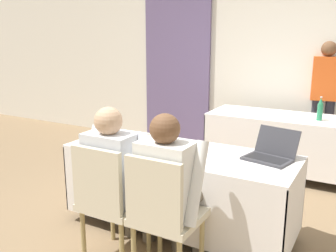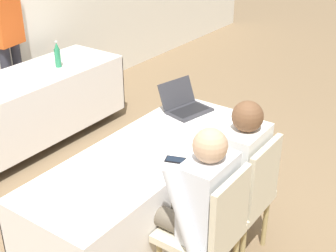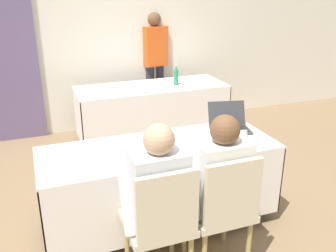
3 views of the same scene
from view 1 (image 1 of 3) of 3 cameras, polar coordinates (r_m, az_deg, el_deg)
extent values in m
plane|color=#846B4C|center=(3.41, 1.63, -15.48)|extent=(24.00, 24.00, 0.00)
cube|color=silver|center=(5.35, 14.58, 9.93)|extent=(12.00, 0.06, 2.70)
cube|color=slate|center=(5.78, 1.37, 10.36)|extent=(1.09, 0.04, 2.65)
cube|color=white|center=(3.12, 1.72, -3.92)|extent=(1.93, 0.71, 0.02)
cube|color=white|center=(2.95, -1.55, -11.44)|extent=(1.93, 0.01, 0.60)
cube|color=white|center=(3.52, 4.35, -7.18)|extent=(1.93, 0.01, 0.60)
cube|color=white|center=(3.74, -11.54, -6.16)|extent=(0.01, 0.71, 0.60)
cube|color=white|center=(2.95, 18.81, -12.20)|extent=(0.01, 0.71, 0.60)
cylinder|color=#333333|center=(3.38, 1.63, -14.66)|extent=(0.06, 0.06, 0.11)
cube|color=white|center=(4.65, 18.29, 1.28)|extent=(1.93, 0.71, 0.02)
cube|color=white|center=(4.39, 17.08, -3.50)|extent=(1.93, 0.01, 0.60)
cube|color=white|center=(5.05, 18.82, -1.40)|extent=(1.93, 0.01, 0.60)
cube|color=white|center=(4.98, 7.18, -0.97)|extent=(0.01, 0.71, 0.60)
cylinder|color=#333333|center=(4.83, 17.71, -6.41)|extent=(0.06, 0.06, 0.11)
cube|color=#333338|center=(2.96, 14.82, -4.95)|extent=(0.38, 0.30, 0.02)
cube|color=black|center=(2.96, 14.83, -4.76)|extent=(0.33, 0.22, 0.00)
cube|color=#333338|center=(3.07, 16.32, -2.25)|extent=(0.35, 0.17, 0.21)
cube|color=black|center=(3.07, 16.32, -2.25)|extent=(0.32, 0.14, 0.18)
cube|color=black|center=(2.91, -0.18, -4.92)|extent=(0.12, 0.15, 0.01)
cube|color=#192333|center=(2.91, -0.18, -4.82)|extent=(0.10, 0.13, 0.00)
cube|color=white|center=(2.75, 14.29, -6.62)|extent=(0.25, 0.32, 0.00)
cube|color=white|center=(2.86, 6.44, -5.46)|extent=(0.31, 0.36, 0.00)
cylinder|color=#288456|center=(4.53, 22.13, 1.96)|extent=(0.06, 0.06, 0.19)
cone|color=#288456|center=(4.50, 22.28, 3.57)|extent=(0.05, 0.05, 0.07)
cylinder|color=silver|center=(4.50, 22.32, 4.10)|extent=(0.02, 0.02, 0.01)
cylinder|color=tan|center=(3.02, -2.97, -15.07)|extent=(0.04, 0.04, 0.42)
cylinder|color=tan|center=(3.20, -8.47, -13.44)|extent=(0.04, 0.04, 0.42)
cylinder|color=tan|center=(2.77, -7.06, -18.04)|extent=(0.04, 0.04, 0.42)
cylinder|color=tan|center=(2.96, -12.78, -15.99)|extent=(0.04, 0.04, 0.42)
cube|color=beige|center=(2.87, -7.98, -11.49)|extent=(0.44, 0.44, 0.05)
cube|color=beige|center=(2.63, -10.80, -8.09)|extent=(0.40, 0.04, 0.45)
cylinder|color=tan|center=(2.83, 5.18, -17.19)|extent=(0.04, 0.04, 0.42)
cylinder|color=tan|center=(2.97, -1.26, -15.54)|extent=(0.04, 0.04, 0.42)
cube|color=beige|center=(2.65, 0.10, -13.65)|extent=(0.44, 0.44, 0.05)
cube|color=beige|center=(2.38, -2.28, -10.22)|extent=(0.40, 0.04, 0.45)
cylinder|color=#665B4C|center=(2.88, -5.01, -9.35)|extent=(0.13, 0.42, 0.13)
cylinder|color=#665B4C|center=(2.98, -7.91, -8.63)|extent=(0.13, 0.42, 0.13)
cylinder|color=#665B4C|center=(3.15, -3.01, -13.27)|extent=(0.10, 0.10, 0.47)
cylinder|color=#665B4C|center=(3.24, -5.77, -12.52)|extent=(0.10, 0.10, 0.47)
cube|color=silver|center=(2.73, -8.81, -6.43)|extent=(0.36, 0.22, 0.52)
cylinder|color=silver|center=(2.64, -4.65, -6.84)|extent=(0.08, 0.26, 0.54)
cylinder|color=silver|center=(2.88, -11.64, -5.29)|extent=(0.08, 0.26, 0.54)
sphere|color=tan|center=(2.63, -9.09, 0.75)|extent=(0.20, 0.20, 0.20)
cylinder|color=#665B4C|center=(2.67, 3.20, -11.23)|extent=(0.13, 0.42, 0.13)
cylinder|color=#665B4C|center=(2.75, -0.22, -10.47)|extent=(0.13, 0.42, 0.13)
cylinder|color=#665B4C|center=(2.96, 4.72, -15.20)|extent=(0.10, 0.10, 0.47)
cylinder|color=#665B4C|center=(3.03, 1.52, -14.44)|extent=(0.10, 0.10, 0.47)
cube|color=white|center=(2.49, -0.46, -8.27)|extent=(0.36, 0.22, 0.52)
cylinder|color=white|center=(2.43, 4.36, -8.68)|extent=(0.08, 0.26, 0.54)
cylinder|color=white|center=(2.62, -4.04, -6.97)|extent=(0.08, 0.26, 0.54)
sphere|color=brown|center=(2.38, -0.48, -0.44)|extent=(0.20, 0.20, 0.20)
cylinder|color=#33333D|center=(5.30, 21.40, -0.75)|extent=(0.12, 0.12, 0.85)
cylinder|color=#33333D|center=(5.31, 23.11, -0.88)|extent=(0.12, 0.12, 0.85)
cube|color=#DB561E|center=(5.19, 22.95, 6.69)|extent=(0.37, 0.26, 0.55)
sphere|color=brown|center=(5.16, 23.34, 10.76)|extent=(0.19, 0.19, 0.19)
camera|label=2|loc=(3.74, -49.34, 19.57)|focal=50.00mm
camera|label=3|loc=(2.30, -62.29, 14.33)|focal=40.00mm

